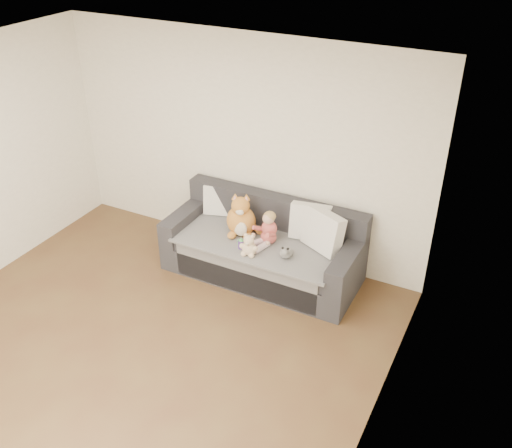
{
  "coord_description": "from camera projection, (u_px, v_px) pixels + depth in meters",
  "views": [
    {
      "loc": [
        2.9,
        -2.79,
        3.87
      ],
      "look_at": [
        0.52,
        1.87,
        0.75
      ],
      "focal_mm": 40.0,
      "sensor_mm": 36.0,
      "label": 1
    }
  ],
  "objects": [
    {
      "name": "sofa",
      "position": [
        264.0,
        250.0,
        6.47
      ],
      "size": [
        2.2,
        0.94,
        0.85
      ],
      "color": "#2A2A2F",
      "rests_on": "ground"
    },
    {
      "name": "cushion_left",
      "position": [
        220.0,
        200.0,
        6.76
      ],
      "size": [
        0.43,
        0.29,
        0.37
      ],
      "rotation": [
        0.0,
        0.0,
        0.3
      ],
      "color": "silver",
      "rests_on": "sofa"
    },
    {
      "name": "plush_cat",
      "position": [
        241.0,
        219.0,
        6.36
      ],
      "size": [
        0.41,
        0.41,
        0.52
      ],
      "rotation": [
        0.0,
        0.0,
        0.38
      ],
      "color": "#C2852B",
      "rests_on": "sofa"
    },
    {
      "name": "teddy_bear",
      "position": [
        249.0,
        247.0,
        6.03
      ],
      "size": [
        0.21,
        0.15,
        0.26
      ],
      "rotation": [
        0.0,
        0.0,
        0.09
      ],
      "color": "beige",
      "rests_on": "sofa"
    },
    {
      "name": "cushion_right_back",
      "position": [
        310.0,
        222.0,
        6.28
      ],
      "size": [
        0.47,
        0.27,
        0.42
      ],
      "rotation": [
        0.0,
        0.0,
        0.17
      ],
      "color": "silver",
      "rests_on": "sofa"
    },
    {
      "name": "plush_cow",
      "position": [
        286.0,
        252.0,
        6.0
      ],
      "size": [
        0.13,
        0.21,
        0.17
      ],
      "rotation": [
        0.0,
        0.0,
        0.2
      ],
      "color": "white",
      "rests_on": "sofa"
    },
    {
      "name": "toddler",
      "position": [
        267.0,
        231.0,
        6.2
      ],
      "size": [
        0.28,
        0.4,
        0.39
      ],
      "rotation": [
        0.0,
        0.0,
        -0.35
      ],
      "color": "#CE5F48",
      "rests_on": "sofa"
    },
    {
      "name": "cushion_right_front",
      "position": [
        323.0,
        231.0,
        6.08
      ],
      "size": [
        0.52,
        0.4,
        0.45
      ],
      "rotation": [
        0.0,
        0.0,
        -0.44
      ],
      "color": "silver",
      "rests_on": "sofa"
    },
    {
      "name": "sippy_cup",
      "position": [
        241.0,
        243.0,
        6.16
      ],
      "size": [
        0.11,
        0.09,
        0.13
      ],
      "rotation": [
        0.0,
        0.0,
        -0.33
      ],
      "color": "#59348F",
      "rests_on": "sofa"
    },
    {
      "name": "room_shell",
      "position": [
        126.0,
        232.0,
        4.91
      ],
      "size": [
        5.0,
        5.0,
        5.0
      ],
      "color": "brown",
      "rests_on": "ground"
    }
  ]
}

